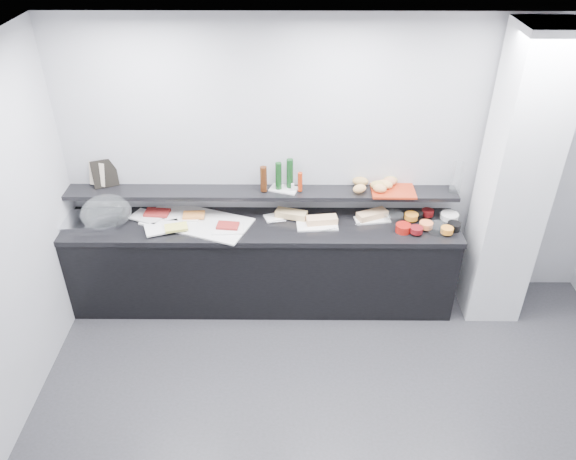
{
  "coord_description": "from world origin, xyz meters",
  "views": [
    {
      "loc": [
        -0.42,
        -2.63,
        3.67
      ],
      "look_at": [
        -0.45,
        1.45,
        1.0
      ],
      "focal_mm": 35.0,
      "sensor_mm": 36.0,
      "label": 1
    }
  ],
  "objects_px": {
    "condiment_tray": "(284,189)",
    "carafe": "(457,178)",
    "cloche_base": "(91,220)",
    "bread_tray": "(393,191)",
    "sandwich_plate_mid": "(317,226)",
    "framed_print": "(105,174)"
  },
  "relations": [
    {
      "from": "sandwich_plate_mid",
      "to": "condiment_tray",
      "type": "height_order",
      "value": "condiment_tray"
    },
    {
      "from": "carafe",
      "to": "bread_tray",
      "type": "bearing_deg",
      "value": 179.79
    },
    {
      "from": "sandwich_plate_mid",
      "to": "bread_tray",
      "type": "height_order",
      "value": "bread_tray"
    },
    {
      "from": "sandwich_plate_mid",
      "to": "framed_print",
      "type": "xyz_separation_m",
      "value": [
        -1.96,
        0.3,
        0.37
      ]
    },
    {
      "from": "bread_tray",
      "to": "sandwich_plate_mid",
      "type": "bearing_deg",
      "value": -162.85
    },
    {
      "from": "cloche_base",
      "to": "bread_tray",
      "type": "xyz_separation_m",
      "value": [
        2.77,
        0.14,
        0.24
      ]
    },
    {
      "from": "sandwich_plate_mid",
      "to": "framed_print",
      "type": "bearing_deg",
      "value": 167.42
    },
    {
      "from": "cloche_base",
      "to": "sandwich_plate_mid",
      "type": "distance_m",
      "value": 2.08
    },
    {
      "from": "cloche_base",
      "to": "bread_tray",
      "type": "bearing_deg",
      "value": -1.88
    },
    {
      "from": "cloche_base",
      "to": "bread_tray",
      "type": "distance_m",
      "value": 2.79
    },
    {
      "from": "framed_print",
      "to": "carafe",
      "type": "height_order",
      "value": "carafe"
    },
    {
      "from": "cloche_base",
      "to": "condiment_tray",
      "type": "height_order",
      "value": "condiment_tray"
    },
    {
      "from": "cloche_base",
      "to": "carafe",
      "type": "bearing_deg",
      "value": -2.39
    },
    {
      "from": "framed_print",
      "to": "bread_tray",
      "type": "height_order",
      "value": "framed_print"
    },
    {
      "from": "sandwich_plate_mid",
      "to": "framed_print",
      "type": "height_order",
      "value": "framed_print"
    },
    {
      "from": "cloche_base",
      "to": "bread_tray",
      "type": "height_order",
      "value": "bread_tray"
    },
    {
      "from": "cloche_base",
      "to": "carafe",
      "type": "height_order",
      "value": "carafe"
    },
    {
      "from": "framed_print",
      "to": "bread_tray",
      "type": "relative_size",
      "value": 0.66
    },
    {
      "from": "sandwich_plate_mid",
      "to": "bread_tray",
      "type": "distance_m",
      "value": 0.77
    },
    {
      "from": "condiment_tray",
      "to": "carafe",
      "type": "distance_m",
      "value": 1.56
    },
    {
      "from": "sandwich_plate_mid",
      "to": "carafe",
      "type": "distance_m",
      "value": 1.33
    },
    {
      "from": "sandwich_plate_mid",
      "to": "carafe",
      "type": "xyz_separation_m",
      "value": [
        1.25,
        0.2,
        0.39
      ]
    }
  ]
}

